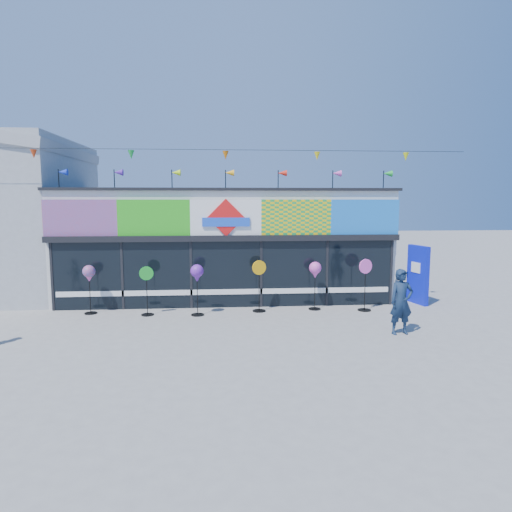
{
  "coord_description": "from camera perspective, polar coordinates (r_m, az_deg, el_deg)",
  "views": [
    {
      "loc": [
        -0.19,
        -12.05,
        3.73
      ],
      "look_at": [
        0.91,
        2.0,
        1.96
      ],
      "focal_mm": 32.0,
      "sensor_mm": 36.0,
      "label": 1
    }
  ],
  "objects": [
    {
      "name": "blue_sign",
      "position": [
        17.24,
        19.57,
        -2.2
      ],
      "size": [
        0.4,
        1.05,
        2.09
      ],
      "rotation": [
        0.0,
        0.0,
        0.24
      ],
      "color": "#0D1AC7",
      "rests_on": "ground"
    },
    {
      "name": "spinner_0",
      "position": [
        15.71,
        -20.14,
        -2.24
      ],
      "size": [
        0.41,
        0.41,
        1.6
      ],
      "color": "black",
      "rests_on": "ground"
    },
    {
      "name": "spinner_4",
      "position": [
        15.45,
        7.41,
        -1.92
      ],
      "size": [
        0.41,
        0.41,
        1.63
      ],
      "color": "black",
      "rests_on": "ground"
    },
    {
      "name": "spinner_3",
      "position": [
        15.12,
        0.39,
        -3.59
      ],
      "size": [
        0.47,
        0.44,
        1.72
      ],
      "color": "black",
      "rests_on": "ground"
    },
    {
      "name": "spinner_1",
      "position": [
        15.05,
        -13.49,
        -4.1
      ],
      "size": [
        0.44,
        0.41,
        1.59
      ],
      "color": "black",
      "rests_on": "ground"
    },
    {
      "name": "kite_shop",
      "position": [
        18.07,
        -3.85,
        1.81
      ],
      "size": [
        16.0,
        5.7,
        5.31
      ],
      "color": "silver",
      "rests_on": "ground"
    },
    {
      "name": "ground",
      "position": [
        12.61,
        -3.47,
        -10.04
      ],
      "size": [
        80.0,
        80.0,
        0.0
      ],
      "primitive_type": "plane",
      "color": "gray",
      "rests_on": "ground"
    },
    {
      "name": "spinner_2",
      "position": [
        14.66,
        -7.38,
        -2.33
      ],
      "size": [
        0.42,
        0.42,
        1.65
      ],
      "color": "black",
      "rests_on": "ground"
    },
    {
      "name": "spinner_5",
      "position": [
        15.65,
        13.48,
        -3.36
      ],
      "size": [
        0.48,
        0.45,
        1.75
      ],
      "color": "black",
      "rests_on": "ground"
    },
    {
      "name": "adult_man",
      "position": [
        13.23,
        17.72,
        -5.48
      ],
      "size": [
        0.7,
        0.5,
        1.82
      ],
      "primitive_type": "imported",
      "rotation": [
        0.0,
        0.0,
        0.1
      ],
      "color": "#14253F",
      "rests_on": "ground"
    }
  ]
}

